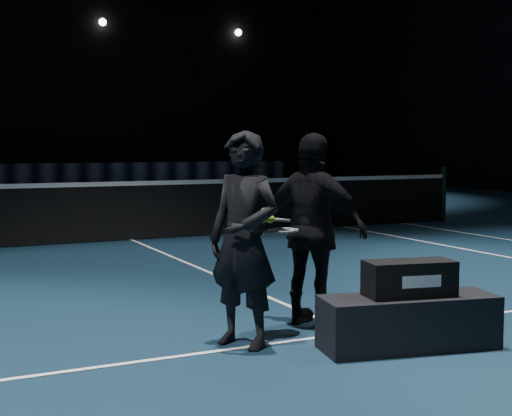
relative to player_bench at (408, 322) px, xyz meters
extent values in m
plane|color=black|center=(-0.13, 6.94, -0.20)|extent=(36.00, 36.00, 0.00)
cylinder|color=black|center=(6.27, 6.94, 0.35)|extent=(0.10, 0.10, 1.10)
cube|color=black|center=(-0.13, 6.94, 0.25)|extent=(12.80, 0.02, 0.86)
cube|color=white|center=(-0.13, 6.94, 0.72)|extent=(12.80, 0.03, 0.07)
cube|color=black|center=(-0.13, 22.44, 0.25)|extent=(22.00, 0.15, 0.90)
cube|color=black|center=(0.00, 0.00, 0.00)|extent=(1.39, 0.70, 0.40)
cube|color=black|center=(0.00, 0.00, 0.33)|extent=(0.71, 0.41, 0.26)
cube|color=white|center=(0.00, -0.14, 0.33)|extent=(0.30, 0.06, 0.09)
imported|color=black|center=(-1.08, 0.60, 0.61)|extent=(0.63, 0.71, 1.62)
imported|color=black|center=(-0.29, 0.91, 0.61)|extent=(0.84, 1.02, 1.62)
camera|label=1|loc=(-3.30, -4.20, 1.31)|focal=50.00mm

